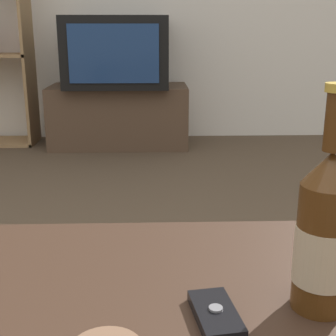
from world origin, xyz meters
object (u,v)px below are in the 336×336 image
Objects in this scene: tv_stand at (119,116)px; television at (117,52)px; cell_phone at (216,314)px; beer_bottle at (325,234)px.

television is at bearing -90.00° from tv_stand.
tv_stand is 2.74m from cell_phone.
tv_stand is 0.43m from television.
beer_bottle is at bearing 1.55° from cell_phone.
television is 2.33× the size of beer_bottle.
cell_phone is at bearing -169.97° from beer_bottle.
beer_bottle is at bearing -80.61° from television.
cell_phone reaches higher than tv_stand.
television is at bearing 88.02° from cell_phone.
beer_bottle is (0.44, -2.69, 0.33)m from tv_stand.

